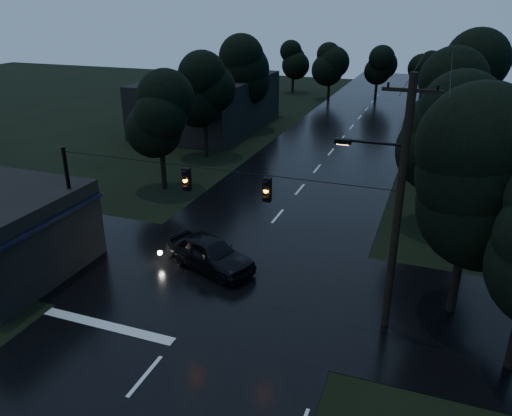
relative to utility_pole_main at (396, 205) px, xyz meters
The scene contains 15 objects.
main_road 21.06m from the utility_pole_main, 111.30° to the left, with size 12.00×120.00×0.02m, color black.
cross_street 9.14m from the utility_pole_main, behind, with size 60.00×9.00×0.02m, color black.
building_far_left 36.15m from the utility_pole_main, 126.44° to the left, with size 10.00×16.00×5.00m, color black.
utility_pole_main is the anchor object (origin of this frame).
utility_pole_far 17.08m from the utility_pole_main, 87.00° to the left, with size 2.00×0.30×7.50m.
anchor_pole_left 15.08m from the utility_pole_main, behind, with size 0.18×0.18×6.00m, color black.
span_signals 6.85m from the utility_pole_main, behind, with size 15.00×0.37×1.12m.
tree_corner_near 3.35m from the utility_pole_main, 37.67° to the left, with size 4.48×4.48×9.44m.
tree_left_a 19.76m from the utility_pole_main, 146.16° to the left, with size 3.92×3.92×8.26m.
tree_left_b 25.50m from the utility_pole_main, 131.84° to the left, with size 4.20×4.20×8.85m.
tree_left_c 33.94m from the utility_pole_main, 121.27° to the left, with size 4.48×4.48×9.44m.
tree_right_a 11.12m from the utility_pole_main, 81.77° to the left, with size 4.20×4.20×8.85m.
tree_right_b 19.14m from the utility_pole_main, 83.42° to the left, with size 4.48×4.48×9.44m.
tree_right_c 29.16m from the utility_pole_main, 84.50° to the left, with size 4.76×4.76×10.03m.
car 9.80m from the utility_pole_main, 168.10° to the left, with size 1.96×4.87×1.66m, color black.
Camera 1 is at (8.47, -6.65, 12.14)m, focal length 35.00 mm.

